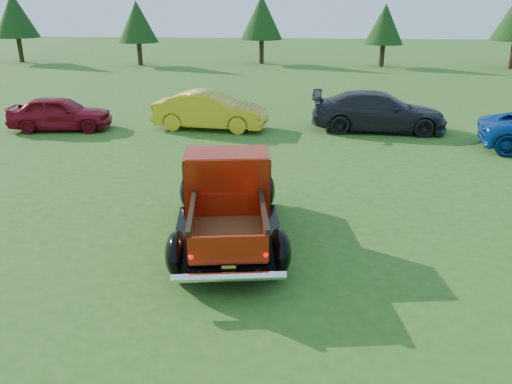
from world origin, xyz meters
TOP-DOWN VIEW (x-y plane):
  - ground at (0.00, 0.00)m, footprint 120.00×120.00m
  - tree_far_west at (-22.00, 30.00)m, footprint 3.33×3.33m
  - tree_west at (-12.00, 29.00)m, footprint 2.94×2.94m
  - tree_mid_left at (-3.00, 31.00)m, footprint 3.20×3.20m
  - tree_mid_right at (6.00, 30.00)m, footprint 2.82×2.82m
  - pickup_truck at (-0.93, 0.79)m, footprint 2.80×4.88m
  - show_car_red at (-8.50, 8.94)m, footprint 3.86×1.96m
  - show_car_yellow at (-2.97, 9.65)m, footprint 4.33×1.85m
  - show_car_grey at (3.26, 10.05)m, footprint 4.97×2.20m

SIDE VIEW (x-z plane):
  - ground at x=0.00m, z-range 0.00..0.00m
  - show_car_red at x=-8.50m, z-range 0.00..1.26m
  - show_car_yellow at x=-2.97m, z-range 0.00..1.39m
  - show_car_grey at x=3.26m, z-range 0.00..1.42m
  - pickup_truck at x=-0.93m, z-range -0.04..1.68m
  - tree_mid_right at x=6.00m, z-range 0.77..5.17m
  - tree_west at x=-12.00m, z-range 0.81..5.41m
  - tree_mid_left at x=-3.00m, z-range 0.88..5.88m
  - tree_far_west at x=-22.00m, z-range 0.92..6.12m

